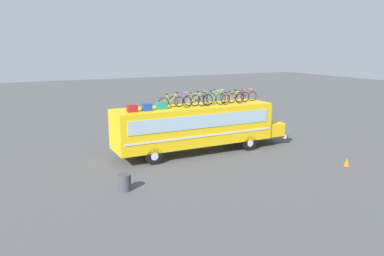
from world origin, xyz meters
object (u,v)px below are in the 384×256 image
Objects in this scene: rooftop_bicycle_6 at (218,97)px; rooftop_bicycle_1 at (171,102)px; rooftop_bicycle_9 at (246,96)px; trash_bin at (125,182)px; luggage_bag_2 at (147,107)px; luggage_bag_1 at (132,109)px; traffic_cone at (347,162)px; rooftop_bicycle_5 at (214,99)px; rooftop_bicycle_8 at (238,97)px; rooftop_bicycle_2 at (181,100)px; rooftop_bicycle_7 at (233,99)px; luggage_bag_3 at (162,106)px; rooftop_bicycle_3 at (195,101)px; bus at (198,125)px; rooftop_bicycle_4 at (202,100)px.

rooftop_bicycle_1 is at bearing -177.04° from rooftop_bicycle_6.
rooftop_bicycle_9 reaches higher than trash_bin.
luggage_bag_2 is 1.81m from rooftop_bicycle_1.
luggage_bag_1 is 1.27× the size of traffic_cone.
traffic_cone is at bearing -48.92° from rooftop_bicycle_5.
rooftop_bicycle_5 is at bearing -138.30° from rooftop_bicycle_6.
rooftop_bicycle_1 is 1.00× the size of rooftop_bicycle_5.
trash_bin is (-1.79, -3.98, -2.92)m from luggage_bag_1.
rooftop_bicycle_1 is at bearing 179.44° from rooftop_bicycle_8.
rooftop_bicycle_2 reaches higher than luggage_bag_2.
rooftop_bicycle_8 is (2.12, 0.34, -0.03)m from rooftop_bicycle_5.
rooftop_bicycle_2 is at bearing 177.11° from rooftop_bicycle_8.
rooftop_bicycle_6 is at bearing 41.70° from rooftop_bicycle_5.
rooftop_bicycle_7 is (3.49, -0.66, -0.02)m from rooftop_bicycle_2.
rooftop_bicycle_2 is at bearing 14.86° from luggage_bag_3.
rooftop_bicycle_8 is (3.55, 0.39, -0.01)m from rooftop_bicycle_3.
luggage_bag_3 reaches higher than luggage_bag_1.
trash_bin is at bearing -145.37° from bus.
traffic_cone is (6.87, -6.19, -3.28)m from rooftop_bicycle_3.
rooftop_bicycle_7 reaches higher than luggage_bag_1.
trash_bin is at bearing -156.08° from rooftop_bicycle_9.
luggage_bag_3 is 0.73× the size of trash_bin.
rooftop_bicycle_3 is at bearing 137.98° from traffic_cone.
rooftop_bicycle_5 is at bearing -170.58° from rooftop_bicycle_9.
traffic_cone is at bearing -41.98° from rooftop_bicycle_2.
luggage_bag_3 is 0.33× the size of rooftop_bicycle_8.
bus is 4.76m from luggage_bag_1.
luggage_bag_2 is 2.57m from rooftop_bicycle_2.
rooftop_bicycle_8 is at bearing -2.89° from rooftop_bicycle_2.
luggage_bag_1 is 0.32× the size of rooftop_bicycle_6.
rooftop_bicycle_5 is 0.97× the size of rooftop_bicycle_6.
rooftop_bicycle_3 is 4.30m from rooftop_bicycle_9.
luggage_bag_1 reaches higher than traffic_cone.
rooftop_bicycle_6 reaches higher than traffic_cone.
rooftop_bicycle_8 is at bearing 24.88° from trash_bin.
rooftop_bicycle_3 is 1.03× the size of rooftop_bicycle_5.
luggage_bag_2 reaches higher than luggage_bag_1.
luggage_bag_2 is 6.75m from rooftop_bicycle_8.
rooftop_bicycle_2 is 3.85× the size of traffic_cone.
luggage_bag_3 is at bearing 48.42° from trash_bin.
rooftop_bicycle_2 is 1.02× the size of rooftop_bicycle_5.
rooftop_bicycle_4 is at bearing -176.35° from rooftop_bicycle_9.
rooftop_bicycle_1 is at bearing 173.30° from rooftop_bicycle_7.
luggage_bag_1 is 0.71× the size of trash_bin.
rooftop_bicycle_9 reaches higher than luggage_bag_1.
rooftop_bicycle_8 is 3.90× the size of traffic_cone.
rooftop_bicycle_5 is (3.62, -0.16, 0.20)m from luggage_bag_3.
rooftop_bicycle_9 is (3.88, 0.17, 1.66)m from bus.
rooftop_bicycle_8 is 8.07m from traffic_cone.
rooftop_bicycle_6 is at bearing 171.14° from rooftop_bicycle_8.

